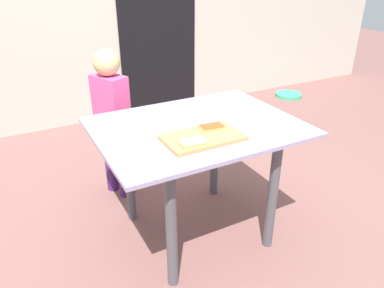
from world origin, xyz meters
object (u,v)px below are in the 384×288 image
Objects in this scene: plate_white_right at (236,106)px; cutting_board at (202,137)px; dining_table at (197,145)px; pizza_slice_near_left at (193,142)px; plate_white_left at (149,130)px; child_left at (112,115)px; garden_hose_coil at (288,95)px; pizza_slice_far_right at (212,127)px.

cutting_board is at bearing -143.64° from plate_white_right.
pizza_slice_near_left is at bearing -123.15° from dining_table.
plate_white_left is at bearing 111.81° from pizza_slice_near_left.
garden_hose_coil is (2.66, 1.12, -0.61)m from child_left.
garden_hose_coil is (2.34, 1.91, -0.76)m from pizza_slice_far_right.
cutting_board is at bearing -49.05° from plate_white_left.
plate_white_right is (0.33, 0.26, -0.02)m from pizza_slice_far_right.
plate_white_left is (-0.20, 0.23, -0.01)m from cutting_board.
child_left reaches higher than pizza_slice_near_left.
dining_table is 5.05× the size of plate_white_left.
child_left is (-0.32, 0.79, -0.15)m from pizza_slice_far_right.
cutting_board is at bearing -147.31° from pizza_slice_far_right.
plate_white_right is at bearing 7.44° from plate_white_left.
plate_white_right is at bearing -39.25° from child_left.
plate_white_right is (0.51, 0.37, -0.02)m from pizza_slice_near_left.
pizza_slice_far_right is 0.34m from plate_white_left.
dining_table is 0.41m from plate_white_right.
pizza_slice_far_right is at bearing -30.69° from plate_white_left.
plate_white_left is 0.63m from plate_white_right.
pizza_slice_near_left is at bearing -146.89° from pizza_slice_far_right.
pizza_slice_near_left reaches higher than plate_white_right.
plate_white_left is at bearing -172.56° from plate_white_right.
cutting_board is 2.78× the size of pizza_slice_near_left.
pizza_slice_near_left is at bearing -146.46° from cutting_board.
dining_table is 0.32m from pizza_slice_near_left.
dining_table is 0.74m from child_left.
plate_white_right is (0.43, 0.31, -0.01)m from cutting_board.
cutting_board is 0.38× the size of child_left.
dining_table is 3.39× the size of garden_hose_coil.
pizza_slice_near_left is at bearing -141.16° from garden_hose_coil.
pizza_slice_far_right is at bearing -78.61° from dining_table.
garden_hose_coil is at bearing 22.76° from child_left.
pizza_slice_near_left reaches higher than cutting_board.
plate_white_right reaches higher than dining_table.
pizza_slice_far_right is at bearing -142.70° from plate_white_right.
garden_hose_coil is (2.52, 2.03, -0.76)m from pizza_slice_near_left.
cutting_board is 1.21× the size of garden_hose_coil.
pizza_slice_far_right reaches higher than dining_table.
pizza_slice_near_left is 0.63m from plate_white_right.
plate_white_left is at bearing -87.05° from child_left.
child_left is at bearing 99.21° from pizza_slice_near_left.
cutting_board is at bearing -74.71° from child_left.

